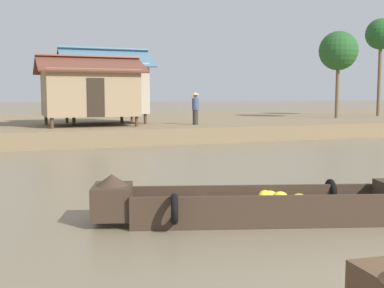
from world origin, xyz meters
name	(u,v)px	position (x,y,z in m)	size (l,w,h in m)	color
ground_plane	(192,172)	(0.00, 10.00, 0.00)	(300.00, 300.00, 0.00)	#7A6B51
riverbank_strip	(91,125)	(0.00, 27.46, 0.37)	(160.00, 20.00, 0.75)	#7F6B4C
banana_boat	(258,204)	(-0.91, 4.38, 0.31)	(5.85, 2.65, 0.89)	#3D2D21
stilt_house_left	(89,92)	(-1.10, 21.13, 2.43)	(5.04, 4.03, 3.44)	#4C3826
stilt_house_mid_left	(105,87)	(-0.01, 22.81, 2.67)	(4.77, 3.70, 4.00)	#4C3826
palm_tree_near	(338,51)	(15.58, 23.51, 5.12)	(2.55, 2.55, 5.68)	brown
palm_tree_mid	(381,35)	(20.13, 24.68, 6.49)	(2.18, 2.18, 6.92)	brown
vendor_person	(195,107)	(4.04, 19.89, 1.67)	(0.44, 0.44, 1.66)	#332D28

